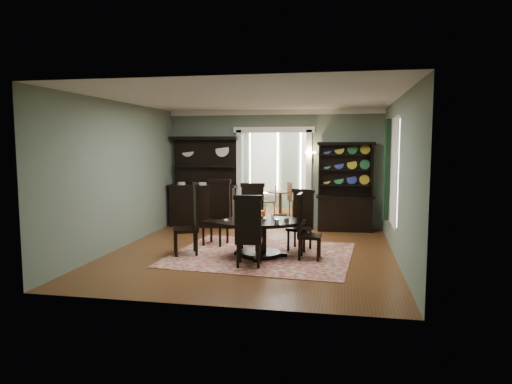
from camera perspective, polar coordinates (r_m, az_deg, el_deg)
room at (r=8.88m, az=-0.54°, el=2.38°), size 5.51×6.01×3.01m
parlor at (r=14.29m, az=3.76°, el=3.51°), size 3.51×3.50×3.01m
doorway_trim at (r=11.78m, az=2.27°, el=3.48°), size 2.08×0.25×2.57m
right_window at (r=9.64m, az=16.45°, el=2.56°), size 0.15×1.47×2.12m
wall_sconce at (r=11.52m, az=6.85°, el=4.73°), size 0.27×0.21×0.21m
rug at (r=8.94m, az=0.75°, el=-7.79°), size 3.60×3.18×0.01m
dining_table at (r=8.71m, az=0.61°, el=-4.96°), size 2.05×2.05×0.69m
centerpiece at (r=8.69m, az=0.51°, el=-3.19°), size 1.27×0.82×0.21m
chair_far_left at (r=9.80m, az=-4.81°, el=-2.28°), size 0.58×0.56×1.39m
chair_far_mid at (r=9.52m, az=-0.48°, el=-2.70°), size 0.54×0.51×1.33m
chair_far_right at (r=9.32m, az=5.72°, el=-3.24°), size 0.56×0.54×1.23m
chair_end_left at (r=8.92m, az=-8.09°, el=-3.14°), size 0.65×0.67×1.39m
chair_end_right at (r=8.52m, az=6.05°, el=-4.10°), size 0.45×0.48×1.23m
chair_near at (r=7.88m, az=-0.96°, el=-4.72°), size 0.52×0.50×1.28m
sideboard at (r=11.98m, az=-6.56°, el=-0.37°), size 1.79×0.68×2.33m
welsh_dresser at (r=11.49m, az=11.04°, el=-0.83°), size 1.42×0.58×2.19m
parlor_table at (r=13.72m, az=3.06°, el=-0.95°), size 0.79×0.79×0.73m
parlor_chair_left at (r=13.55m, az=2.00°, el=-0.98°), size 0.41×0.39×0.91m
parlor_chair_right at (r=13.44m, az=4.71°, el=-0.81°), size 0.49×0.48×1.02m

